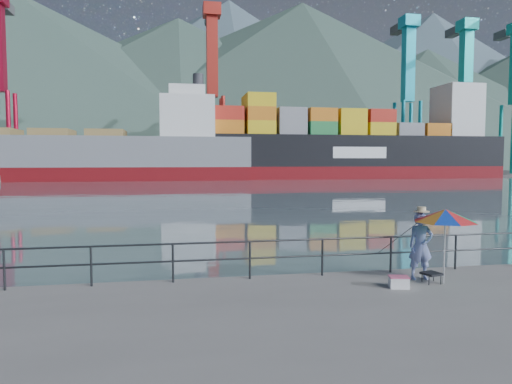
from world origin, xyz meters
The scene contains 14 objects.
ground centered at (0.00, -3.50, -0.25)m, with size 24.00×11.00×0.50m, color slate.
harbor_water centered at (0.00, 130.00, 0.00)m, with size 500.00×280.00×0.00m, color slate.
far_dock centered at (10.00, 93.00, 0.00)m, with size 200.00×40.00×0.40m, color #514F4C.
guardrail centered at (0.00, 1.70, 0.52)m, with size 22.00×0.06×1.03m.
mountains centered at (38.82, 207.75, 35.55)m, with size 600.00×332.80×80.00m.
port_cranes centered at (31.00, 84.00, 16.00)m, with size 116.00×28.00×38.40m.
container_stacks centered at (33.21, 93.80, 2.71)m, with size 58.00×8.40×7.80m.
fisherman centered at (3.43, 0.89, 0.89)m, with size 0.65×0.42×1.77m, color #223C9B.
beach_umbrella centered at (3.76, 0.34, 1.74)m, with size 1.72×1.72×1.91m.
folding_stool centered at (3.50, 0.47, 0.14)m, with size 0.51×0.51×0.27m.
cooler_bag centered at (2.47, 0.20, 0.13)m, with size 0.45×0.30×0.26m, color white.
fishing_rod centered at (3.46, 2.15, 0.00)m, with size 0.02×0.02×2.22m, color black.
bulk_carrier centered at (-17.14, 70.38, 4.04)m, with size 58.03×10.04×14.50m.
container_ship centered at (31.28, 71.37, 5.85)m, with size 57.68×9.61×18.10m.
Camera 1 is at (-2.95, -10.02, 3.14)m, focal length 32.00 mm.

